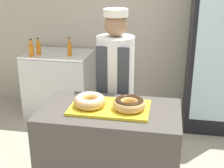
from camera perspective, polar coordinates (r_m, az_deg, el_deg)
wall_back at (r=4.44m, az=4.86°, el=11.98°), size 8.00×0.06×2.70m
display_counter at (r=2.75m, az=-0.39°, el=-13.39°), size 1.14×0.65×0.93m
serving_tray at (r=2.52m, az=-0.41°, el=-4.37°), size 0.64×0.38×0.02m
donut_light_glaze at (r=2.51m, az=-4.08°, el=-3.01°), size 0.26×0.26×0.09m
donut_chocolate_glaze at (r=2.45m, az=3.17°, el=-3.55°), size 0.26×0.26×0.09m
brownie_back_left at (r=2.65m, az=-2.33°, el=-2.38°), size 0.07×0.07×0.03m
brownie_back_right at (r=2.62m, az=2.68°, el=-2.74°), size 0.07×0.07×0.03m
baker_person at (r=3.08m, az=0.62°, el=-0.91°), size 0.36×0.36×1.65m
beverage_fridge at (r=4.15m, az=17.66°, el=4.35°), size 0.57×0.68×1.83m
chest_freezer at (r=4.52m, az=-9.50°, el=0.14°), size 0.90×0.67×0.89m
bottle_orange at (r=4.21m, az=-7.77°, el=6.42°), size 0.06×0.06×0.25m
bottle_orange_b at (r=4.36m, az=-13.29°, el=6.41°), size 0.06×0.06×0.23m
bottle_orange_b_b at (r=4.29m, az=-14.55°, el=6.11°), size 0.07×0.07×0.23m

